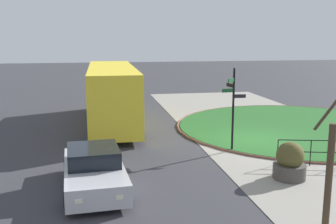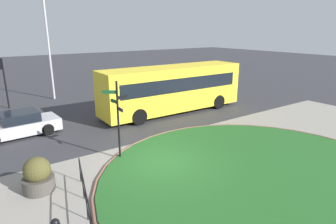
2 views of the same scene
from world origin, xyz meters
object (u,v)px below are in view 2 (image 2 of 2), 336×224
(lamppost_tall, at_px, (48,40))
(traffic_light_near, at_px, (1,72))
(bus_yellow, at_px, (173,88))
(car_near_lane, at_px, (18,125))
(signpost_directional, at_px, (118,115))
(planter_near_signpost, at_px, (38,176))

(lamppost_tall, bearing_deg, traffic_light_near, -163.42)
(bus_yellow, bearing_deg, lamppost_tall, 123.82)
(car_near_lane, height_order, lamppost_tall, lamppost_tall)
(signpost_directional, xyz_separation_m, bus_yellow, (6.31, 4.70, -0.33))
(car_near_lane, relative_size, planter_near_signpost, 3.32)
(bus_yellow, distance_m, lamppost_tall, 10.93)
(traffic_light_near, height_order, lamppost_tall, lamppost_tall)
(planter_near_signpost, bearing_deg, traffic_light_near, 87.96)
(signpost_directional, distance_m, lamppost_tall, 13.76)
(traffic_light_near, bearing_deg, planter_near_signpost, 101.75)
(traffic_light_near, relative_size, planter_near_signpost, 2.80)
(signpost_directional, relative_size, bus_yellow, 0.34)
(signpost_directional, height_order, planter_near_signpost, signpost_directional)
(car_near_lane, bearing_deg, lamppost_tall, -119.76)
(bus_yellow, height_order, traffic_light_near, traffic_light_near)
(bus_yellow, distance_m, car_near_lane, 9.66)
(signpost_directional, xyz_separation_m, traffic_light_near, (-3.06, 12.40, 0.64))
(car_near_lane, distance_m, lamppost_tall, 9.60)
(bus_yellow, height_order, car_near_lane, bus_yellow)
(bus_yellow, xyz_separation_m, lamppost_tall, (-5.76, 8.78, 3.02))
(car_near_lane, height_order, planter_near_signpost, car_near_lane)
(planter_near_signpost, bearing_deg, bus_yellow, 29.19)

